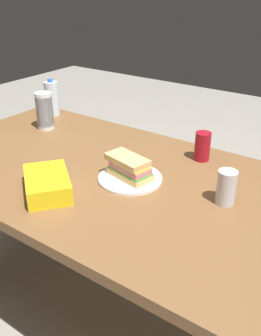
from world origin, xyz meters
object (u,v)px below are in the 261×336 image
(plastic_cup_stack, at_px, (45,111))
(soda_can_silver, at_px, (226,187))
(dining_table, at_px, (112,193))
(water_bottle_tall, at_px, (52,98))
(paper_plate, at_px, (131,178))
(sandwich, at_px, (129,167))
(soda_can_red, at_px, (202,146))
(chip_bag, at_px, (47,184))

(plastic_cup_stack, xyz_separation_m, soda_can_silver, (-1.03, 0.14, -0.03))
(dining_table, bearing_deg, water_bottle_tall, -27.78)
(paper_plate, bearing_deg, sandwich, 13.46)
(sandwich, distance_m, plastic_cup_stack, 0.69)
(soda_can_red, distance_m, chip_bag, 0.66)
(paper_plate, xyz_separation_m, sandwich, (0.00, 0.00, 0.05))
(dining_table, relative_size, paper_plate, 7.16)
(sandwich, relative_size, soda_can_silver, 1.63)
(chip_bag, height_order, soda_can_silver, soda_can_silver)
(chip_bag, relative_size, soda_can_silver, 1.89)
(sandwich, bearing_deg, chip_bag, 53.57)
(water_bottle_tall, distance_m, plastic_cup_stack, 0.21)
(paper_plate, height_order, plastic_cup_stack, plastic_cup_stack)
(soda_can_red, bearing_deg, soda_can_silver, 129.00)
(sandwich, height_order, plastic_cup_stack, plastic_cup_stack)
(dining_table, bearing_deg, chip_bag, 68.06)
(dining_table, distance_m, water_bottle_tall, 0.81)
(dining_table, relative_size, sandwich, 8.80)
(soda_can_red, xyz_separation_m, plastic_cup_stack, (0.81, 0.12, 0.03))
(chip_bag, bearing_deg, soda_can_silver, -112.89)
(soda_can_red, relative_size, water_bottle_tall, 0.61)
(paper_plate, bearing_deg, plastic_cup_stack, -16.43)
(sandwich, bearing_deg, water_bottle_tall, -25.10)
(sandwich, height_order, chip_bag, sandwich)
(soda_can_silver, bearing_deg, chip_bag, 28.93)
(paper_plate, height_order, soda_can_silver, soda_can_silver)
(sandwich, distance_m, chip_bag, 0.31)
(sandwich, distance_m, water_bottle_tall, 0.87)
(dining_table, distance_m, soda_can_silver, 0.47)
(water_bottle_tall, bearing_deg, soda_can_red, 177.01)
(paper_plate, xyz_separation_m, chip_bag, (0.19, 0.25, 0.03))
(paper_plate, relative_size, soda_can_silver, 2.01)
(sandwich, bearing_deg, paper_plate, -166.54)
(sandwich, distance_m, soda_can_silver, 0.37)
(sandwich, xyz_separation_m, chip_bag, (0.18, 0.25, -0.02))
(paper_plate, height_order, sandwich, sandwich)
(soda_can_red, height_order, soda_can_silver, same)
(dining_table, xyz_separation_m, plastic_cup_stack, (0.58, -0.20, 0.18))
(sandwich, xyz_separation_m, soda_can_red, (-0.15, -0.32, 0.01))
(plastic_cup_stack, bearing_deg, sandwich, 163.40)
(chip_bag, xyz_separation_m, soda_can_silver, (-0.55, -0.30, 0.03))
(soda_can_red, xyz_separation_m, chip_bag, (0.33, 0.57, -0.03))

